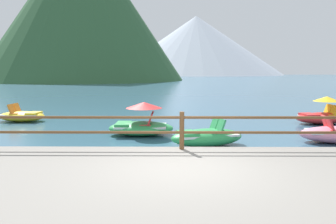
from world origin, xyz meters
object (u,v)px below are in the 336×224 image
Objects in this scene: pedal_boat_1 at (22,116)px; pedal_boat_2 at (141,124)px; pedal_boat_3 at (207,137)px; pedal_boat_0 at (323,115)px.

pedal_boat_1 is 6.64m from pedal_boat_2.
pedal_boat_2 is at bearing 142.30° from pedal_boat_3.
pedal_boat_0 reaches higher than pedal_boat_3.
pedal_boat_0 is at bearing 37.89° from pedal_boat_3.
pedal_boat_2 reaches higher than pedal_boat_3.
pedal_boat_0 is 7.16m from pedal_boat_3.
pedal_boat_2 is (5.81, -3.20, 0.16)m from pedal_boat_1.
pedal_boat_2 is (-7.86, -2.69, 0.03)m from pedal_boat_0.
pedal_boat_2 is 0.92× the size of pedal_boat_3.
pedal_boat_1 is 0.87× the size of pedal_boat_3.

